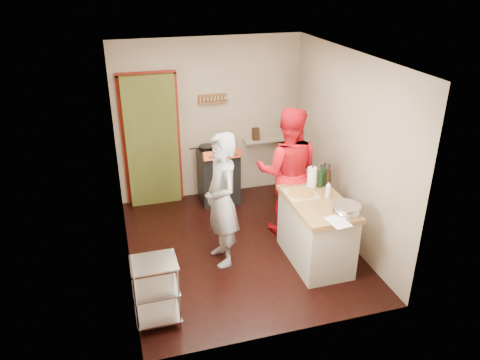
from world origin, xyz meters
name	(u,v)px	position (x,y,z in m)	size (l,w,h in m)	color
floor	(240,246)	(0.00, 0.00, 0.00)	(3.50, 3.50, 0.00)	black
back_wall	(170,133)	(-0.64, 1.78, 1.13)	(3.00, 0.44, 2.60)	tan
left_wall	(120,173)	(-1.50, 0.00, 1.30)	(0.04, 3.50, 2.60)	tan
right_wall	(346,148)	(1.50, 0.00, 1.30)	(0.04, 3.50, 2.60)	tan
ceiling	(240,56)	(0.00, 0.00, 2.61)	(3.00, 3.50, 0.02)	white
stove	(219,176)	(0.05, 1.42, 0.45)	(0.60, 0.63, 1.00)	black
wire_shelving	(156,289)	(-1.28, -1.20, 0.44)	(0.48, 0.40, 0.80)	silver
island	(316,229)	(0.86, -0.59, 0.47)	(0.70, 1.28, 1.19)	#B6AE9B
person_stripe	(222,201)	(-0.31, -0.25, 0.88)	(0.64, 0.42, 1.77)	silver
person_red	(288,172)	(0.77, 0.27, 0.93)	(0.90, 0.70, 1.86)	red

